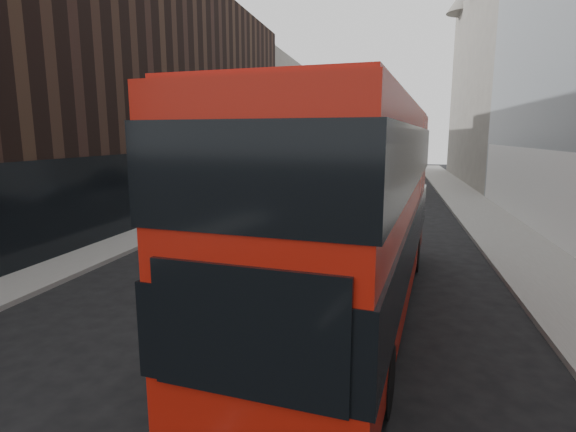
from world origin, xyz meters
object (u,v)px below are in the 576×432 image
Objects in this scene: grey_bus at (376,161)px; car_a at (362,222)px; red_bus at (353,200)px; car_b at (360,205)px; street_lamp at (166,140)px; car_c at (405,185)px.

car_a is (0.55, -28.72, -1.07)m from grey_bus.
car_a is at bearing 97.75° from red_bus.
car_b is (0.07, -23.55, -1.11)m from grey_bus.
street_lamp is at bearing 142.78° from red_bus.
car_a is (-0.28, 8.52, -2.17)m from red_bus.
red_bus is 3.32× the size of car_b.
grey_bus is at bearing 72.08° from street_lamp.
red_bus is at bearing -43.07° from street_lamp.
car_a is at bearing -4.30° from street_lamp.
grey_bus reaches higher than car_a.
street_lamp is at bearing -108.22° from grey_bus.
red_bus reaches higher than car_b.
car_c is (11.75, 14.03, -3.41)m from street_lamp.
car_b is at bearing 99.04° from red_bus.
red_bus is at bearing -89.02° from grey_bus.
street_lamp reaches higher than car_a.
car_c reaches higher than car_b.
street_lamp reaches higher than red_bus.
street_lamp is 1.73× the size of car_a.
street_lamp is 0.69× the size of grey_bus.
car_b is at bearing -100.27° from car_c.
red_bus is 37.26m from grey_bus.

